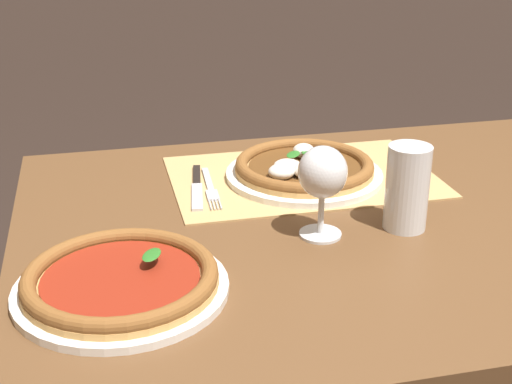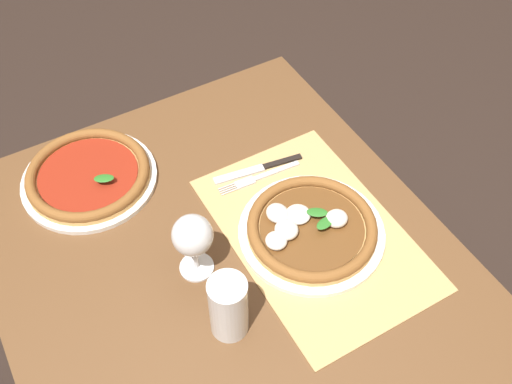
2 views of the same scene
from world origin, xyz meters
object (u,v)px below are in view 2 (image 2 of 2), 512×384
at_px(pint_glass, 229,308).
at_px(knife, 258,169).
at_px(pizza_near, 310,228).
at_px(pizza_far, 88,175).
at_px(wine_glass, 193,237).
at_px(fork, 259,177).

height_order(pint_glass, knife, pint_glass).
bearing_deg(pizza_near, pint_glass, 112.55).
xyz_separation_m(pizza_near, pizza_far, (0.37, 0.35, -0.00)).
height_order(wine_glass, fork, wine_glass).
relative_size(wine_glass, knife, 0.72).
distance_m(wine_glass, knife, 0.31).
xyz_separation_m(wine_glass, knife, (0.17, -0.24, -0.10)).
xyz_separation_m(pizza_far, knife, (-0.16, -0.35, -0.01)).
bearing_deg(pint_glass, knife, -37.65).
bearing_deg(wine_glass, fork, -57.78).
height_order(pizza_near, pint_glass, pint_glass).
bearing_deg(knife, pint_glass, 142.35).
height_order(pint_glass, fork, pint_glass).
relative_size(pizza_near, pizza_far, 1.01).
distance_m(pizza_near, wine_glass, 0.26).
relative_size(pizza_near, pint_glass, 2.12).
xyz_separation_m(pizza_far, wine_glass, (-0.33, -0.11, 0.09)).
bearing_deg(pizza_near, fork, 4.46).
bearing_deg(fork, pint_glass, 141.47).
height_order(pizza_near, knife, pizza_near).
height_order(pizza_near, pizza_far, pizza_near).
bearing_deg(knife, wine_glass, 125.00).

